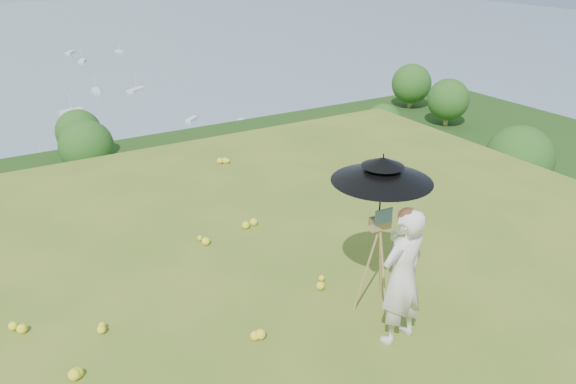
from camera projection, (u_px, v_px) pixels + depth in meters
ground at (305, 286)px, 8.04m from camera, size 14.00×14.00×0.00m
forest_slope at (80, 378)px, 47.33m from camera, size 140.00×56.00×22.00m
shoreline_tier at (28, 248)px, 81.67m from camera, size 170.00×28.00×8.00m
slope_trees at (52, 231)px, 41.67m from camera, size 110.00×50.00×6.00m
harbor_town at (20, 208)px, 79.04m from camera, size 110.00×22.00×5.00m
wildflowers at (296, 275)px, 8.22m from camera, size 10.00×10.50×0.12m
painter at (402, 277)px, 6.63m from camera, size 0.70×0.50×1.78m
field_easel at (377, 261)px, 7.21m from camera, size 0.62×0.62×1.53m
sun_umbrella at (381, 191)px, 6.84m from camera, size 1.39×1.39×0.96m
painter_cap at (408, 213)px, 6.29m from camera, size 0.24×0.27×0.10m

